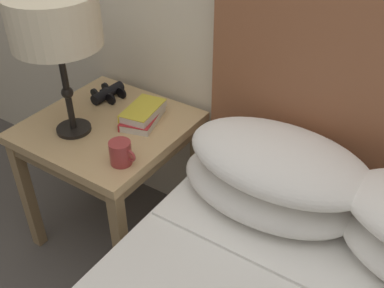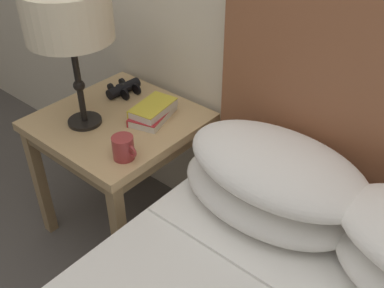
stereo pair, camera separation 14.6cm
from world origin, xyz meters
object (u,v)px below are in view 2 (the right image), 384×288
(nightstand, at_px, (119,134))
(coffee_mug, at_px, (124,148))
(book_stacked_on_top, at_px, (153,108))
(table_lamp, at_px, (68,17))
(binoculars_pair, at_px, (124,88))
(book_on_nightstand, at_px, (152,114))

(nightstand, xyz_separation_m, coffee_mug, (0.21, -0.16, 0.12))
(book_stacked_on_top, bearing_deg, table_lamp, -132.42)
(book_stacked_on_top, relative_size, coffee_mug, 1.97)
(nightstand, height_order, book_stacked_on_top, book_stacked_on_top)
(binoculars_pair, bearing_deg, coffee_mug, -42.47)
(nightstand, relative_size, book_on_nightstand, 2.58)
(nightstand, xyz_separation_m, book_on_nightstand, (0.10, 0.09, 0.09))
(book_on_nightstand, relative_size, book_stacked_on_top, 1.13)
(book_stacked_on_top, bearing_deg, nightstand, -139.76)
(table_lamp, bearing_deg, book_stacked_on_top, 47.58)
(coffee_mug, bearing_deg, table_lamp, 169.25)
(nightstand, relative_size, table_lamp, 1.14)
(binoculars_pair, bearing_deg, table_lamp, -77.30)
(book_on_nightstand, bearing_deg, book_stacked_on_top, 12.24)
(nightstand, distance_m, book_stacked_on_top, 0.19)
(nightstand, bearing_deg, binoculars_pair, 129.93)
(table_lamp, relative_size, book_stacked_on_top, 2.54)
(nightstand, xyz_separation_m, binoculars_pair, (-0.13, 0.15, 0.10))
(nightstand, xyz_separation_m, book_stacked_on_top, (0.11, 0.09, 0.13))
(binoculars_pair, height_order, coffee_mug, coffee_mug)
(binoculars_pair, bearing_deg, nightstand, -50.07)
(book_on_nightstand, distance_m, coffee_mug, 0.27)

